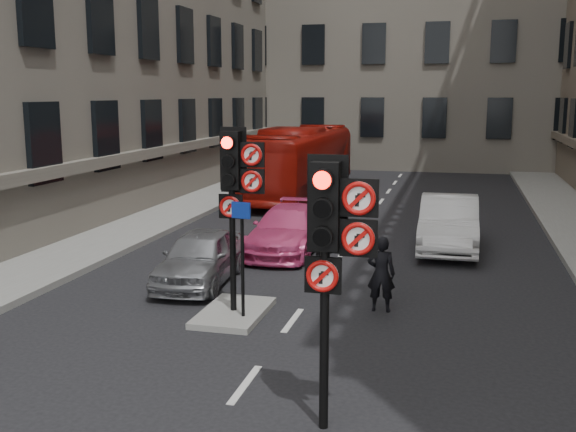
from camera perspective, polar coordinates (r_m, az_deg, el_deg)
The scene contains 12 objects.
pavement_left at distance 22.01m, azimuth -13.58°, elevation -1.05°, with size 3.00×50.00×0.16m, color gray.
centre_island at distance 13.45m, azimuth -4.62°, elevation -8.15°, with size 1.20×2.00×0.12m, color gray.
building_far at distance 45.51m, azimuth 10.88°, elevation 17.33°, with size 30.00×14.00×20.00m, color slate.
signal_near at distance 8.37m, azimuth 3.75°, elevation -1.66°, with size 0.91×0.40×3.58m.
signal_far at distance 12.82m, azimuth -4.44°, elevation 3.07°, with size 0.91×0.40×3.58m.
car_silver at distance 15.60m, azimuth -7.47°, elevation -3.47°, with size 1.46×3.63×1.24m, color #94969B.
car_white at distance 19.38m, azimuth 13.45°, elevation -0.59°, with size 1.57×4.49×1.48m, color silver.
car_pink at distance 18.53m, azimuth 0.02°, elevation -1.17°, with size 1.74×4.29×1.24m, color #D73F7B.
bus_red at distance 28.57m, azimuth 0.96°, elevation 4.61°, with size 2.47×10.54×2.94m, color #97120B.
motorcycle at distance 17.57m, azimuth 3.05°, elevation -2.15°, with size 0.49×1.73×1.04m, color black.
motorcyclist at distance 13.60m, azimuth 7.89°, elevation -4.87°, with size 0.56×0.37×1.55m, color black.
info_sign at distance 12.65m, azimuth -3.92°, elevation -2.31°, with size 0.38×0.14×2.22m.
Camera 1 is at (2.96, -7.06, 4.32)m, focal length 42.00 mm.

